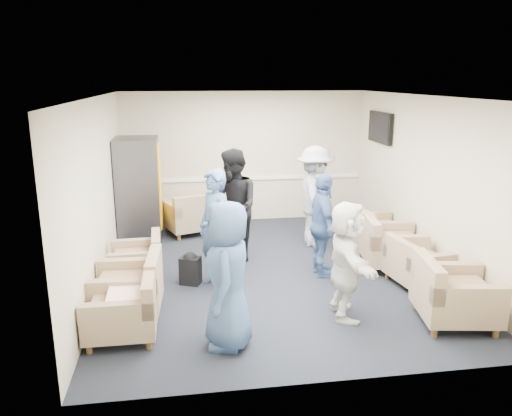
{
  "coord_description": "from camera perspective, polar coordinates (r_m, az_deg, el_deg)",
  "views": [
    {
      "loc": [
        -1.31,
        -7.25,
        2.97
      ],
      "look_at": [
        -0.18,
        0.2,
        0.99
      ],
      "focal_mm": 35.0,
      "sensor_mm": 36.0,
      "label": 1
    }
  ],
  "objects": [
    {
      "name": "floor",
      "position": [
        7.94,
        1.52,
        -7.24
      ],
      "size": [
        6.0,
        6.0,
        0.0
      ],
      "primitive_type": "plane",
      "color": "black",
      "rests_on": "ground"
    },
    {
      "name": "ceiling",
      "position": [
        7.37,
        1.67,
        12.63
      ],
      "size": [
        6.0,
        6.0,
        0.0
      ],
      "primitive_type": "plane",
      "rotation": [
        3.14,
        0.0,
        0.0
      ],
      "color": "white",
      "rests_on": "back_wall"
    },
    {
      "name": "back_wall",
      "position": [
        10.46,
        -1.32,
        5.81
      ],
      "size": [
        5.0,
        0.02,
        2.7
      ],
      "primitive_type": "cube",
      "color": "beige",
      "rests_on": "floor"
    },
    {
      "name": "front_wall",
      "position": [
        4.73,
        8.04,
        -5.43
      ],
      "size": [
        5.0,
        0.02,
        2.7
      ],
      "primitive_type": "cube",
      "color": "beige",
      "rests_on": "floor"
    },
    {
      "name": "left_wall",
      "position": [
        7.52,
        -17.52,
        1.6
      ],
      "size": [
        0.02,
        6.0,
        2.7
      ],
      "primitive_type": "cube",
      "color": "beige",
      "rests_on": "floor"
    },
    {
      "name": "right_wall",
      "position": [
        8.34,
        18.76,
        2.75
      ],
      "size": [
        0.02,
        6.0,
        2.7
      ],
      "primitive_type": "cube",
      "color": "beige",
      "rests_on": "floor"
    },
    {
      "name": "chair_rail",
      "position": [
        10.52,
        -1.29,
        3.37
      ],
      "size": [
        4.98,
        0.04,
        0.06
      ],
      "primitive_type": "cube",
      "color": "white",
      "rests_on": "back_wall"
    },
    {
      "name": "tv",
      "position": [
        9.83,
        14.0,
        8.92
      ],
      "size": [
        0.1,
        1.0,
        0.58
      ],
      "color": "black",
      "rests_on": "right_wall"
    },
    {
      "name": "armchair_left_near",
      "position": [
        6.13,
        -14.62,
        -11.37
      ],
      "size": [
        0.81,
        0.81,
        0.64
      ],
      "rotation": [
        0.0,
        0.0,
        -1.57
      ],
      "color": "#90765D",
      "rests_on": "floor"
    },
    {
      "name": "armchair_left_mid",
      "position": [
        6.67,
        -14.02,
        -8.98
      ],
      "size": [
        0.89,
        0.89,
        0.68
      ],
      "rotation": [
        0.0,
        0.0,
        -1.62
      ],
      "color": "#90765D",
      "rests_on": "floor"
    },
    {
      "name": "armchair_left_far",
      "position": [
        7.71,
        -13.19,
        -5.95
      ],
      "size": [
        0.78,
        0.78,
        0.6
      ],
      "rotation": [
        0.0,
        0.0,
        -1.53
      ],
      "color": "#90765D",
      "rests_on": "floor"
    },
    {
      "name": "armchair_right_near",
      "position": [
        6.69,
        21.39,
        -9.37
      ],
      "size": [
        1.02,
        1.02,
        0.71
      ],
      "rotation": [
        0.0,
        0.0,
        1.41
      ],
      "color": "#90765D",
      "rests_on": "floor"
    },
    {
      "name": "armchair_right_midnear",
      "position": [
        7.72,
        17.71,
        -6.2
      ],
      "size": [
        0.86,
        0.86,
        0.61
      ],
      "rotation": [
        0.0,
        0.0,
        1.71
      ],
      "color": "#90765D",
      "rests_on": "floor"
    },
    {
      "name": "armchair_right_midfar",
      "position": [
        8.27,
        14.89,
        -4.23
      ],
      "size": [
        1.0,
        1.0,
        0.71
      ],
      "rotation": [
        0.0,
        0.0,
        1.43
      ],
      "color": "#90765D",
      "rests_on": "floor"
    },
    {
      "name": "armchair_right_far",
      "position": [
        9.02,
        13.5,
        -2.74
      ],
      "size": [
        0.9,
        0.9,
        0.65
      ],
      "rotation": [
        0.0,
        0.0,
        1.68
      ],
      "color": "#90765D",
      "rests_on": "floor"
    },
    {
      "name": "armchair_corner",
      "position": [
        9.79,
        -7.51,
        -0.93
      ],
      "size": [
        1.12,
        1.12,
        0.7
      ],
      "rotation": [
        0.0,
        0.0,
        3.49
      ],
      "color": "#90765D",
      "rests_on": "floor"
    },
    {
      "name": "vending_machine",
      "position": [
        9.41,
        -13.2,
        2.0
      ],
      "size": [
        0.78,
        0.91,
        1.92
      ],
      "color": "#4D4C54",
      "rests_on": "floor"
    },
    {
      "name": "backpack",
      "position": [
        7.45,
        -7.51,
        -6.76
      ],
      "size": [
        0.35,
        0.3,
        0.5
      ],
      "rotation": [
        0.0,
        0.0,
        -0.39
      ],
      "color": "black",
      "rests_on": "floor"
    },
    {
      "name": "pillow",
      "position": [
        6.06,
        -14.79,
        -9.86
      ],
      "size": [
        0.39,
        0.51,
        0.14
      ],
      "primitive_type": "cube",
      "rotation": [
        0.0,
        0.0,
        -1.54
      ],
      "color": "white",
      "rests_on": "armchair_left_near"
    },
    {
      "name": "person_front_left",
      "position": [
        5.57,
        -3.24,
        -7.69
      ],
      "size": [
        0.67,
        0.91,
        1.69
      ],
      "primitive_type": "imported",
      "rotation": [
        0.0,
        0.0,
        -1.74
      ],
      "color": "#3B598E",
      "rests_on": "floor"
    },
    {
      "name": "person_mid_left",
      "position": [
        7.15,
        -4.76,
        -2.43
      ],
      "size": [
        0.66,
        0.75,
        1.73
      ],
      "primitive_type": "imported",
      "rotation": [
        0.0,
        0.0,
        -1.1
      ],
      "color": "#3B598E",
      "rests_on": "floor"
    },
    {
      "name": "person_back_left",
      "position": [
        8.1,
        -2.58,
        0.16
      ],
      "size": [
        0.98,
        1.1,
        1.87
      ],
      "primitive_type": "imported",
      "rotation": [
        0.0,
        0.0,
        -1.22
      ],
      "color": "black",
      "rests_on": "floor"
    },
    {
      "name": "person_back_right",
      "position": [
        8.98,
        6.72,
        1.33
      ],
      "size": [
        0.75,
        1.21,
        1.81
      ],
      "primitive_type": "imported",
      "rotation": [
        0.0,
        0.0,
        1.5
      ],
      "color": "silver",
      "rests_on": "floor"
    },
    {
      "name": "person_mid_right",
      "position": [
        7.6,
        7.61,
        -2.0
      ],
      "size": [
        0.39,
        0.94,
        1.59
      ],
      "primitive_type": "imported",
      "rotation": [
        0.0,
        0.0,
        1.57
      ],
      "color": "#3B598E",
      "rests_on": "floor"
    },
    {
      "name": "person_front_right",
      "position": [
        6.35,
        10.27,
        -5.9
      ],
      "size": [
        0.59,
        1.45,
        1.52
      ],
      "primitive_type": "imported",
      "rotation": [
        0.0,
        0.0,
        1.47
      ],
      "color": "white",
      "rests_on": "floor"
    }
  ]
}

